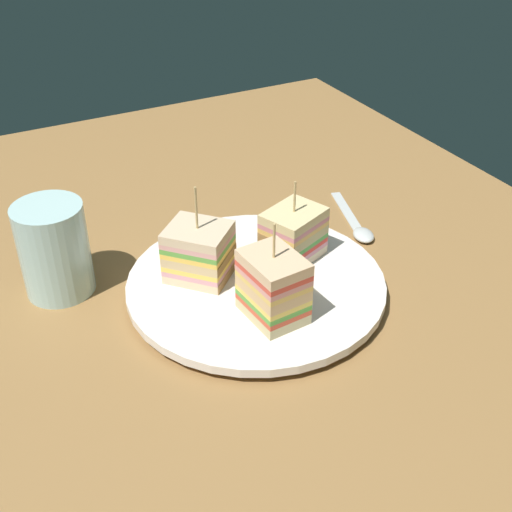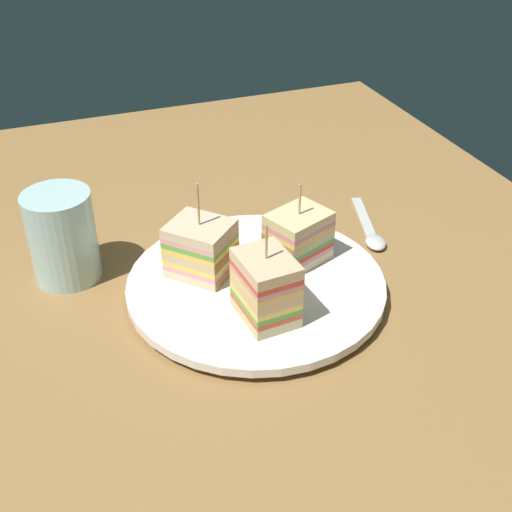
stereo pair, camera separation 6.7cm
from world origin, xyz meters
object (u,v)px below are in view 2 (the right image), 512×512
at_px(spoon, 372,235).
at_px(sandwich_wedge_1, 266,288).
at_px(drinking_glass, 64,242).
at_px(plate, 256,285).
at_px(sandwich_wedge_0, 201,249).
at_px(chip_pile, 266,274).
at_px(sandwich_wedge_2, 298,237).

bearing_deg(spoon, sandwich_wedge_1, -41.65).
bearing_deg(drinking_glass, plate, -119.94).
xyz_separation_m(sandwich_wedge_0, chip_pile, (-0.04, -0.06, -0.02)).
bearing_deg(sandwich_wedge_1, chip_pile, -26.66).
relative_size(plate, sandwich_wedge_2, 2.94).
bearing_deg(drinking_glass, sandwich_wedge_2, -109.44).
height_order(sandwich_wedge_1, spoon, sandwich_wedge_1).
xyz_separation_m(plate, chip_pile, (-0.01, -0.01, 0.02)).
height_order(sandwich_wedge_2, drinking_glass, sandwich_wedge_2).
relative_size(sandwich_wedge_0, spoon, 0.80).
relative_size(plate, sandwich_wedge_1, 2.63).
bearing_deg(chip_pile, sandwich_wedge_1, 158.10).
bearing_deg(sandwich_wedge_2, chip_pile, 8.03).
bearing_deg(drinking_glass, chip_pile, -120.46).
relative_size(sandwich_wedge_2, chip_pile, 1.31).
height_order(sandwich_wedge_1, drinking_glass, sandwich_wedge_1).
distance_m(sandwich_wedge_0, chip_pile, 0.07).
height_order(sandwich_wedge_2, chip_pile, sandwich_wedge_2).
xyz_separation_m(sandwich_wedge_1, sandwich_wedge_2, (0.08, -0.07, -0.01)).
bearing_deg(sandwich_wedge_1, sandwich_wedge_2, -45.70).
distance_m(chip_pile, spoon, 0.17).
xyz_separation_m(chip_pile, spoon, (0.06, -0.16, -0.02)).
bearing_deg(spoon, sandwich_wedge_0, -68.46).
bearing_deg(sandwich_wedge_0, spoon, 51.49).
bearing_deg(sandwich_wedge_0, chip_pile, 9.76).
distance_m(sandwich_wedge_1, chip_pile, 0.06).
height_order(plate, chip_pile, chip_pile).
xyz_separation_m(sandwich_wedge_1, drinking_glass, (0.16, 0.17, -0.01)).
distance_m(sandwich_wedge_0, sandwich_wedge_2, 0.10).
bearing_deg(plate, sandwich_wedge_1, 167.98).
distance_m(sandwich_wedge_2, drinking_glass, 0.25).
distance_m(spoon, drinking_glass, 0.35).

